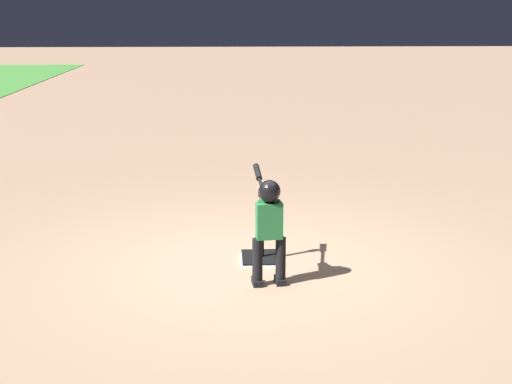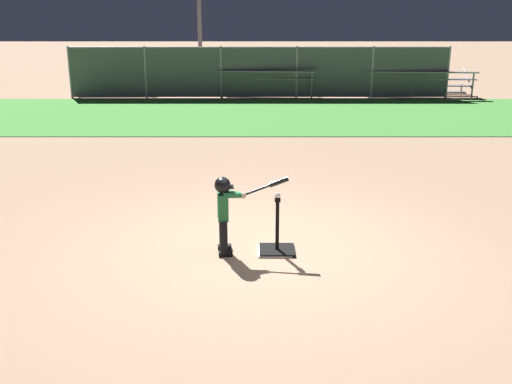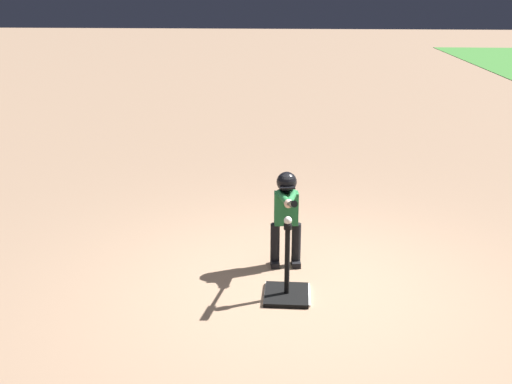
# 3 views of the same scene
# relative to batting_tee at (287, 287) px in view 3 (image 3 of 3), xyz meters

# --- Properties ---
(ground_plane) EXTENTS (90.00, 90.00, 0.00)m
(ground_plane) POSITION_rel_batting_tee_xyz_m (-0.18, 0.11, -0.10)
(ground_plane) COLOR #93755B
(home_plate) EXTENTS (0.44, 0.44, 0.02)m
(home_plate) POSITION_rel_batting_tee_xyz_m (-0.03, 0.01, -0.09)
(home_plate) COLOR white
(home_plate) RESTS_ON ground_plane
(batting_tee) EXTENTS (0.46, 0.42, 0.74)m
(batting_tee) POSITION_rel_batting_tee_xyz_m (0.00, 0.00, 0.00)
(batting_tee) COLOR black
(batting_tee) RESTS_ON ground_plane
(batter_child) EXTENTS (0.96, 0.33, 1.03)m
(batter_child) POSITION_rel_batting_tee_xyz_m (-0.66, -0.03, 0.55)
(batter_child) COLOR black
(batter_child) RESTS_ON ground_plane
(baseball) EXTENTS (0.07, 0.07, 0.07)m
(baseball) POSITION_rel_batting_tee_xyz_m (-0.00, 0.00, 0.68)
(baseball) COLOR white
(baseball) RESTS_ON batting_tee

